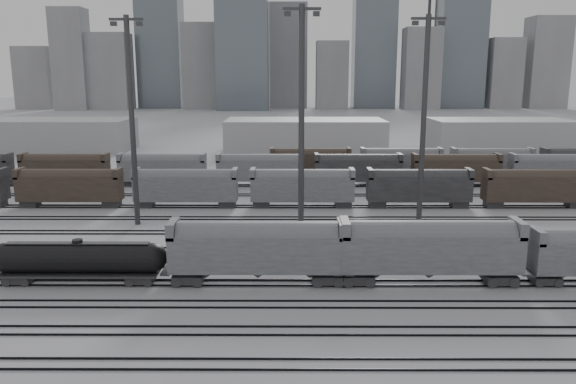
{
  "coord_description": "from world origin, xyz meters",
  "views": [
    {
      "loc": [
        6.25,
        -48.22,
        18.93
      ],
      "look_at": [
        5.95,
        23.49,
        4.0
      ],
      "focal_mm": 35.0,
      "sensor_mm": 36.0,
      "label": 1
    }
  ],
  "objects_px": {
    "tank_car_b": "(79,259)",
    "hopper_car_a": "(258,247)",
    "hopper_car_b": "(430,246)",
    "light_mast_c": "(301,118)"
  },
  "relations": [
    {
      "from": "tank_car_b",
      "to": "light_mast_c",
      "type": "height_order",
      "value": "light_mast_c"
    },
    {
      "from": "tank_car_b",
      "to": "hopper_car_a",
      "type": "relative_size",
      "value": 1.01
    },
    {
      "from": "hopper_car_b",
      "to": "hopper_car_a",
      "type": "bearing_deg",
      "value": -180.0
    },
    {
      "from": "tank_car_b",
      "to": "hopper_car_b",
      "type": "xyz_separation_m",
      "value": [
        32.32,
        0.0,
        1.3
      ]
    },
    {
      "from": "hopper_car_b",
      "to": "light_mast_c",
      "type": "xyz_separation_m",
      "value": [
        -11.54,
        15.74,
        10.53
      ]
    },
    {
      "from": "hopper_car_a",
      "to": "hopper_car_b",
      "type": "xyz_separation_m",
      "value": [
        15.81,
        0.0,
        0.07
      ]
    },
    {
      "from": "hopper_car_b",
      "to": "tank_car_b",
      "type": "bearing_deg",
      "value": 180.0
    },
    {
      "from": "hopper_car_b",
      "to": "light_mast_c",
      "type": "height_order",
      "value": "light_mast_c"
    },
    {
      "from": "tank_car_b",
      "to": "hopper_car_a",
      "type": "height_order",
      "value": "hopper_car_a"
    },
    {
      "from": "hopper_car_a",
      "to": "light_mast_c",
      "type": "relative_size",
      "value": 0.61
    }
  ]
}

